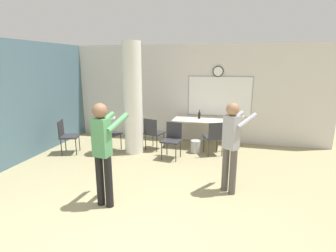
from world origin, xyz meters
TOP-DOWN VIEW (x-y plane):
  - ground_plane at (0.00, 0.00)m, footprint 24.00×24.00m
  - wall_left_accent at (-3.50, 2.50)m, footprint 0.12×7.00m
  - wall_back at (0.02, 5.06)m, footprint 8.00×0.15m
  - support_pillar at (-1.12, 3.54)m, footprint 0.47×0.47m
  - folding_table at (0.49, 4.49)m, footprint 1.51×0.79m
  - bottle_on_table at (0.43, 4.55)m, footprint 0.06×0.06m
  - waste_bin at (0.44, 3.90)m, footprint 0.27×0.27m
  - chair_table_front at (-0.07, 3.39)m, footprint 0.49×0.49m
  - chair_table_right at (0.91, 3.81)m, footprint 0.58×0.58m
  - chair_near_pillar at (-1.80, 3.48)m, footprint 0.54×0.54m
  - chair_by_left_wall at (-2.77, 3.05)m, footprint 0.56×0.56m
  - chair_table_left at (-0.70, 3.84)m, footprint 0.55×0.55m
  - person_playing_front at (-0.64, 0.97)m, footprint 0.46×0.69m
  - person_playing_side at (1.33, 1.92)m, footprint 0.59×0.67m

SIDE VIEW (x-z plane):
  - ground_plane at x=0.00m, z-range 0.00..0.00m
  - waste_bin at x=0.44m, z-range 0.00..0.32m
  - chair_table_front at x=-0.07m, z-range 0.08..0.95m
  - chair_table_right at x=0.91m, z-range 0.08..0.95m
  - chair_near_pillar at x=-1.80m, z-range 0.08..0.95m
  - chair_by_left_wall at x=-2.77m, z-range 0.08..0.95m
  - chair_table_left at x=-0.70m, z-range 0.08..0.95m
  - folding_table at x=0.49m, z-range 0.33..1.09m
  - bottle_on_table at x=0.43m, z-range 0.73..0.99m
  - person_playing_side at x=1.33m, z-range 0.15..1.79m
  - person_playing_front at x=-0.64m, z-range 0.15..1.85m
  - wall_back at x=0.02m, z-range 0.00..2.80m
  - wall_left_accent at x=-3.50m, z-range 0.00..2.80m
  - support_pillar at x=-1.12m, z-range 0.00..2.80m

